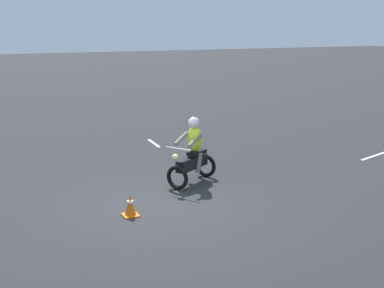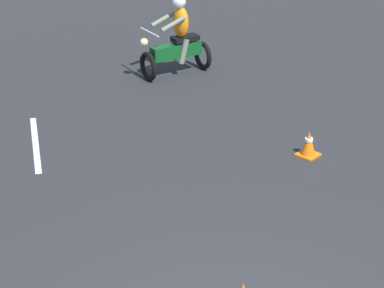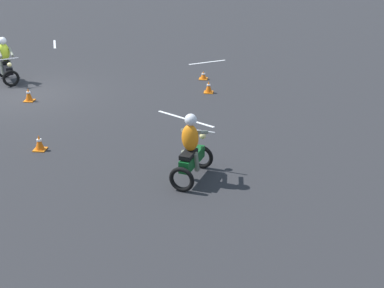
% 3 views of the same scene
% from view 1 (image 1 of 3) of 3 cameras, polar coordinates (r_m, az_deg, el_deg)
% --- Properties ---
extents(ground_plane, '(120.00, 120.00, 0.00)m').
position_cam_1_polar(ground_plane, '(11.80, -4.07, -6.59)').
color(ground_plane, '#28282B').
extents(motorcycle_rider_foreground, '(1.28, 1.50, 1.66)m').
position_cam_1_polar(motorcycle_rider_foreground, '(13.21, 0.08, -1.13)').
color(motorcycle_rider_foreground, black).
rests_on(motorcycle_rider_foreground, ground).
extents(traffic_cone_mid_left, '(0.32, 0.32, 0.46)m').
position_cam_1_polar(traffic_cone_mid_left, '(11.18, -6.60, -6.57)').
color(traffic_cone_mid_left, orange).
rests_on(traffic_cone_mid_left, ground).
extents(lane_stripe_e, '(1.25, 0.17, 0.01)m').
position_cam_1_polar(lane_stripe_e, '(17.73, -4.08, 0.09)').
color(lane_stripe_e, silver).
rests_on(lane_stripe_e, ground).
extents(lane_stripe_s, '(0.69, 1.73, 0.01)m').
position_cam_1_polar(lane_stripe_s, '(17.07, 19.13, -1.11)').
color(lane_stripe_s, silver).
rests_on(lane_stripe_s, ground).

